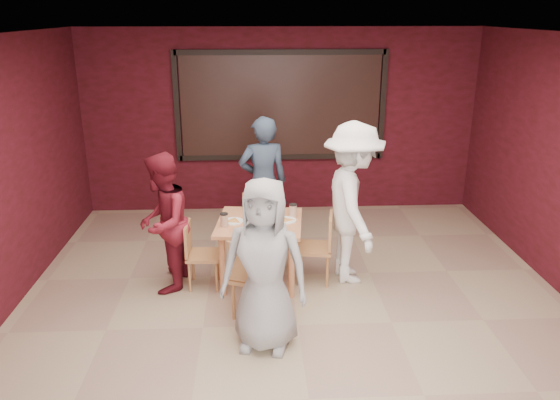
{
  "coord_description": "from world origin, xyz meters",
  "views": [
    {
      "loc": [
        -0.42,
        -4.79,
        3.01
      ],
      "look_at": [
        -0.13,
        0.99,
        1.0
      ],
      "focal_mm": 35.0,
      "sensor_mm": 36.0,
      "label": 1
    }
  ],
  "objects_px": {
    "chair_back": "(256,221)",
    "diner_right": "(352,204)",
    "chair_right": "(320,244)",
    "diner_left": "(163,223)",
    "chair_left": "(198,251)",
    "dining_table": "(260,229)",
    "diner_back": "(263,183)",
    "diner_front": "(264,266)",
    "chair_front": "(252,274)"
  },
  "relations": [
    {
      "from": "chair_back",
      "to": "diner_right",
      "type": "height_order",
      "value": "diner_right"
    },
    {
      "from": "diner_right",
      "to": "chair_right",
      "type": "bearing_deg",
      "value": 93.8
    },
    {
      "from": "chair_back",
      "to": "diner_left",
      "type": "bearing_deg",
      "value": -140.37
    },
    {
      "from": "diner_left",
      "to": "chair_left",
      "type": "bearing_deg",
      "value": 97.96
    },
    {
      "from": "chair_back",
      "to": "diner_left",
      "type": "distance_m",
      "value": 1.39
    },
    {
      "from": "dining_table",
      "to": "diner_back",
      "type": "height_order",
      "value": "diner_back"
    },
    {
      "from": "chair_back",
      "to": "diner_left",
      "type": "xyz_separation_m",
      "value": [
        -1.04,
        -0.86,
        0.34
      ]
    },
    {
      "from": "chair_back",
      "to": "diner_front",
      "type": "bearing_deg",
      "value": -88.36
    },
    {
      "from": "chair_back",
      "to": "chair_left",
      "type": "distance_m",
      "value": 1.09
    },
    {
      "from": "diner_back",
      "to": "chair_back",
      "type": "bearing_deg",
      "value": 63.27
    },
    {
      "from": "chair_back",
      "to": "diner_front",
      "type": "relative_size",
      "value": 0.48
    },
    {
      "from": "chair_back",
      "to": "dining_table",
      "type": "bearing_deg",
      "value": -87.56
    },
    {
      "from": "chair_front",
      "to": "diner_back",
      "type": "xyz_separation_m",
      "value": [
        0.15,
        1.87,
        0.38
      ]
    },
    {
      "from": "diner_left",
      "to": "chair_back",
      "type": "bearing_deg",
      "value": 136.22
    },
    {
      "from": "dining_table",
      "to": "chair_right",
      "type": "bearing_deg",
      "value": -2.64
    },
    {
      "from": "diner_front",
      "to": "diner_left",
      "type": "bearing_deg",
      "value": 145.78
    },
    {
      "from": "diner_front",
      "to": "diner_back",
      "type": "height_order",
      "value": "diner_back"
    },
    {
      "from": "chair_left",
      "to": "diner_right",
      "type": "relative_size",
      "value": 0.41
    },
    {
      "from": "chair_front",
      "to": "diner_back",
      "type": "distance_m",
      "value": 1.92
    },
    {
      "from": "diner_left",
      "to": "diner_front",
      "type": "bearing_deg",
      "value": 48.91
    },
    {
      "from": "diner_back",
      "to": "chair_right",
      "type": "bearing_deg",
      "value": 111.89
    },
    {
      "from": "chair_back",
      "to": "chair_right",
      "type": "height_order",
      "value": "chair_right"
    },
    {
      "from": "diner_left",
      "to": "diner_right",
      "type": "height_order",
      "value": "diner_right"
    },
    {
      "from": "chair_left",
      "to": "diner_back",
      "type": "xyz_separation_m",
      "value": [
        0.77,
        1.14,
        0.44
      ]
    },
    {
      "from": "dining_table",
      "to": "diner_left",
      "type": "bearing_deg",
      "value": -174.56
    },
    {
      "from": "diner_front",
      "to": "chair_front",
      "type": "bearing_deg",
      "value": 116.8
    },
    {
      "from": "chair_front",
      "to": "diner_right",
      "type": "distance_m",
      "value": 1.49
    },
    {
      "from": "chair_back",
      "to": "diner_back",
      "type": "distance_m",
      "value": 0.53
    },
    {
      "from": "chair_back",
      "to": "diner_front",
      "type": "distance_m",
      "value": 2.1
    },
    {
      "from": "chair_left",
      "to": "chair_right",
      "type": "relative_size",
      "value": 0.93
    },
    {
      "from": "chair_back",
      "to": "chair_left",
      "type": "bearing_deg",
      "value": -128.35
    },
    {
      "from": "chair_front",
      "to": "chair_back",
      "type": "xyz_separation_m",
      "value": [
        0.06,
        1.58,
        -0.05
      ]
    },
    {
      "from": "chair_front",
      "to": "diner_front",
      "type": "xyz_separation_m",
      "value": [
        0.12,
        -0.49,
        0.33
      ]
    },
    {
      "from": "dining_table",
      "to": "chair_back",
      "type": "xyz_separation_m",
      "value": [
        -0.03,
        0.76,
        -0.21
      ]
    },
    {
      "from": "chair_left",
      "to": "diner_back",
      "type": "height_order",
      "value": "diner_back"
    },
    {
      "from": "chair_front",
      "to": "diner_front",
      "type": "bearing_deg",
      "value": -76.66
    },
    {
      "from": "diner_left",
      "to": "chair_right",
      "type": "bearing_deg",
      "value": 98.84
    },
    {
      "from": "chair_front",
      "to": "chair_left",
      "type": "distance_m",
      "value": 0.96
    },
    {
      "from": "chair_back",
      "to": "diner_left",
      "type": "height_order",
      "value": "diner_left"
    },
    {
      "from": "chair_left",
      "to": "diner_front",
      "type": "bearing_deg",
      "value": -58.89
    },
    {
      "from": "dining_table",
      "to": "diner_left",
      "type": "height_order",
      "value": "diner_left"
    },
    {
      "from": "chair_left",
      "to": "diner_right",
      "type": "distance_m",
      "value": 1.84
    },
    {
      "from": "dining_table",
      "to": "chair_front",
      "type": "xyz_separation_m",
      "value": [
        -0.09,
        -0.82,
        -0.16
      ]
    },
    {
      "from": "diner_front",
      "to": "chair_back",
      "type": "bearing_deg",
      "value": 105.09
    },
    {
      "from": "diner_right",
      "to": "chair_back",
      "type": "bearing_deg",
      "value": 51.48
    },
    {
      "from": "dining_table",
      "to": "chair_front",
      "type": "height_order",
      "value": "dining_table"
    },
    {
      "from": "chair_right",
      "to": "diner_front",
      "type": "distance_m",
      "value": 1.49
    },
    {
      "from": "chair_front",
      "to": "chair_back",
      "type": "bearing_deg",
      "value": 87.95
    },
    {
      "from": "chair_right",
      "to": "diner_right",
      "type": "xyz_separation_m",
      "value": [
        0.36,
        0.05,
        0.47
      ]
    },
    {
      "from": "diner_back",
      "to": "dining_table",
      "type": "bearing_deg",
      "value": 78.01
    }
  ]
}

